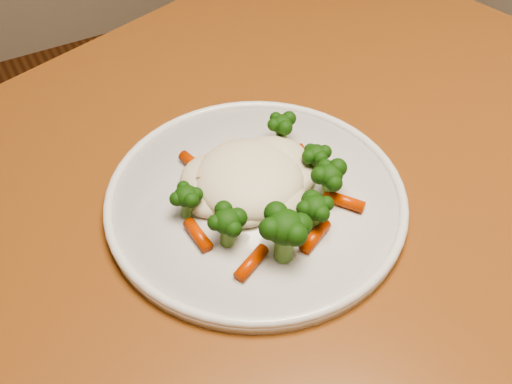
# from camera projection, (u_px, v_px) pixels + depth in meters

# --- Properties ---
(dining_table) EXTENTS (1.34, 1.08, 0.75)m
(dining_table) POSITION_uv_depth(u_px,v_px,m) (222.00, 314.00, 0.68)
(dining_table) COLOR brown
(dining_table) RESTS_ON ground
(plate) EXTENTS (0.30, 0.30, 0.01)m
(plate) POSITION_uv_depth(u_px,v_px,m) (256.00, 201.00, 0.65)
(plate) COLOR silver
(plate) RESTS_ON dining_table
(meal) EXTENTS (0.18, 0.19, 0.05)m
(meal) POSITION_uv_depth(u_px,v_px,m) (261.00, 184.00, 0.63)
(meal) COLOR beige
(meal) RESTS_ON plate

